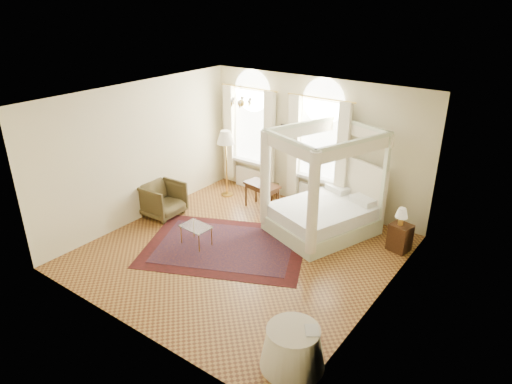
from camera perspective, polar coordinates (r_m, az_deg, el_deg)
ground at (r=9.91m, az=-1.79°, el=-7.44°), size 6.00×6.00×0.00m
room_walls at (r=9.05m, az=-1.95°, el=3.35°), size 6.00×6.00×6.00m
window_left at (r=12.46m, az=-0.71°, el=6.76°), size 1.62×0.27×3.29m
window_right at (r=11.39m, az=7.82°, el=4.88°), size 1.62×0.27×3.29m
chandelier at (r=10.22m, az=-1.88°, el=11.18°), size 0.51×0.45×0.50m
wall_pictures at (r=11.40m, az=7.67°, el=7.03°), size 2.54×0.03×0.39m
canopy_bed at (r=10.54m, az=8.23°, el=-2.25°), size 2.46×2.71×2.43m
nightstand at (r=10.30m, az=17.54°, el=-5.42°), size 0.49×0.46×0.61m
nightstand_lamp at (r=10.05m, az=17.76°, el=-2.62°), size 0.26×0.26×0.39m
writing_desk at (r=11.53m, az=0.76°, el=0.55°), size 0.98×0.62×0.69m
laptop at (r=11.36m, az=1.28°, el=0.77°), size 0.31×0.21×0.02m
stool at (r=12.14m, az=1.70°, el=0.62°), size 0.43×0.43×0.44m
armchair at (r=11.50m, az=-11.62°, el=-0.92°), size 0.98×0.95×0.85m
coffee_table at (r=10.06m, az=-7.52°, el=-4.48°), size 0.69×0.51×0.45m
floor_lamp at (r=12.02m, az=-3.81°, el=6.41°), size 0.47×0.47×1.82m
oriental_rug at (r=10.11m, az=-3.86°, el=-6.78°), size 4.16×3.68×0.01m
side_table at (r=7.12m, az=4.61°, el=-18.81°), size 0.98×0.98×0.67m
book at (r=6.87m, az=6.15°, el=-16.85°), size 0.31×0.33×0.02m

